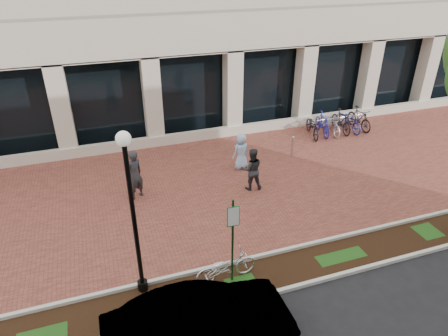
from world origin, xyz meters
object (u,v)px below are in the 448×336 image
object	(u,v)px
lamppost	(133,210)
bike_rack_cluster	(336,122)
bollard	(292,146)
pedestrian_left	(134,175)
parking_sign	(233,232)
pedestrian_mid	(252,169)
sedan_near_curb	(200,325)
pedestrian_right	(241,151)
locked_bicycle	(226,266)

from	to	relation	value
lamppost	bike_rack_cluster	size ratio (longest dim) A/B	1.33
bollard	pedestrian_left	bearing A→B (deg)	-170.62
lamppost	bike_rack_cluster	bearing A→B (deg)	34.84
bollard	lamppost	bearing A→B (deg)	-142.08
parking_sign	pedestrian_mid	world-z (taller)	parking_sign
parking_sign	bike_rack_cluster	size ratio (longest dim) A/B	0.76
pedestrian_left	sedan_near_curb	size ratio (longest dim) A/B	0.45
pedestrian_mid	bollard	world-z (taller)	pedestrian_mid
pedestrian_left	bollard	xyz separation A→B (m)	(7.23, 1.19, -0.48)
sedan_near_curb	pedestrian_left	bearing A→B (deg)	4.20
bollard	pedestrian_mid	bearing A→B (deg)	-144.65
lamppost	pedestrian_mid	xyz separation A→B (m)	(4.90, 4.02, -1.83)
pedestrian_right	pedestrian_left	bearing A→B (deg)	-3.26
pedestrian_left	bollard	size ratio (longest dim) A/B	1.96
lamppost	bollard	world-z (taller)	lamppost
lamppost	pedestrian_left	world-z (taller)	lamppost
pedestrian_right	bollard	world-z (taller)	pedestrian_right
parking_sign	sedan_near_curb	xyz separation A→B (m)	(-1.44, -1.80, -0.99)
parking_sign	sedan_near_curb	world-z (taller)	parking_sign
pedestrian_mid	lamppost	bearing A→B (deg)	49.91
sedan_near_curb	pedestrian_mid	bearing A→B (deg)	-31.52
pedestrian_mid	bike_rack_cluster	xyz separation A→B (m)	(6.26, 3.76, -0.32)
lamppost	bike_rack_cluster	xyz separation A→B (m)	(11.17, 7.77, -2.15)
parking_sign	pedestrian_mid	size ratio (longest dim) A/B	1.58
locked_bicycle	bollard	distance (m)	8.39
parking_sign	bollard	bearing A→B (deg)	54.54
lamppost	locked_bicycle	world-z (taller)	lamppost
lamppost	pedestrian_right	bearing A→B (deg)	48.19
parking_sign	lamppost	xyz separation A→B (m)	(-2.47, 0.48, 0.98)
bollard	bike_rack_cluster	distance (m)	3.84
pedestrian_mid	pedestrian_right	world-z (taller)	pedestrian_mid
locked_bicycle	pedestrian_mid	world-z (taller)	pedestrian_mid
pedestrian_mid	bike_rack_cluster	world-z (taller)	pedestrian_mid
bollard	bike_rack_cluster	bearing A→B (deg)	26.96
parking_sign	bike_rack_cluster	world-z (taller)	parking_sign
lamppost	sedan_near_curb	xyz separation A→B (m)	(1.03, -2.28, -1.97)
lamppost	locked_bicycle	xyz separation A→B (m)	(2.32, -0.37, -2.22)
locked_bicycle	pedestrian_mid	distance (m)	5.11
pedestrian_left	pedestrian_right	world-z (taller)	pedestrian_left
lamppost	bollard	bearing A→B (deg)	37.92
locked_bicycle	pedestrian_left	distance (m)	5.54
pedestrian_left	bike_rack_cluster	bearing A→B (deg)	164.55
lamppost	locked_bicycle	size ratio (longest dim) A/B	2.62
locked_bicycle	bollard	bearing A→B (deg)	-44.33
locked_bicycle	pedestrian_mid	size ratio (longest dim) A/B	1.06
sedan_near_curb	pedestrian_right	bearing A→B (deg)	-27.03
parking_sign	sedan_near_curb	distance (m)	2.51
pedestrian_left	pedestrian_mid	size ratio (longest dim) A/B	1.14
lamppost	locked_bicycle	bearing A→B (deg)	-9.08
sedan_near_curb	lamppost	bearing A→B (deg)	24.33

